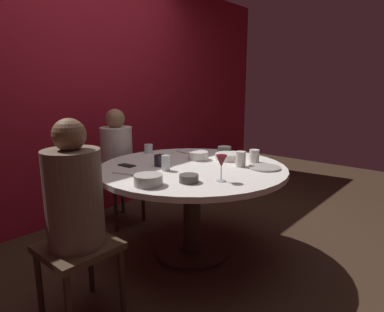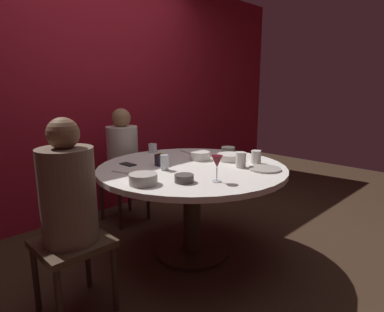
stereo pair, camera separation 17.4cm
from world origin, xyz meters
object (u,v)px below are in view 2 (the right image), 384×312
(dining_table, at_px, (192,182))
(seated_diner_left, at_px, (68,198))
(cup_center_front, at_px, (165,162))
(cup_by_left_diner, at_px, (153,148))
(bowl_rice_portion, at_px, (184,178))
(bowl_sauce_side, at_px, (200,156))
(cup_near_candle, at_px, (256,157))
(bowl_small_white, at_px, (228,151))
(seated_diner_back, at_px, (123,153))
(cell_phone, at_px, (128,164))
(cup_by_right_diner, at_px, (241,160))
(wine_glass, at_px, (217,163))
(candle_holder, at_px, (161,160))
(bowl_serving_large, at_px, (143,179))
(bowl_salad_center, at_px, (230,157))
(dinner_plate, at_px, (265,169))

(dining_table, relative_size, seated_diner_left, 1.23)
(seated_diner_left, height_order, cup_center_front, seated_diner_left)
(cup_by_left_diner, bearing_deg, bowl_rice_portion, -116.72)
(bowl_sauce_side, relative_size, cup_near_candle, 1.59)
(cup_center_front, bearing_deg, bowl_small_white, 1.62)
(seated_diner_back, relative_size, bowl_rice_portion, 9.01)
(cell_phone, xyz_separation_m, cup_by_right_diner, (0.57, -0.69, 0.06))
(cup_by_right_diner, bearing_deg, seated_diner_left, 166.55)
(cup_center_front, bearing_deg, cell_phone, 107.09)
(bowl_small_white, bearing_deg, bowl_sauce_side, 174.84)
(seated_diner_left, xyz_separation_m, cell_phone, (0.67, 0.39, 0.02))
(wine_glass, distance_m, cell_phone, 0.83)
(candle_holder, xyz_separation_m, cup_near_candle, (0.59, -0.50, 0.01))
(cell_phone, height_order, bowl_rice_portion, bowl_rice_portion)
(cup_by_left_diner, bearing_deg, seated_diner_back, 107.59)
(bowl_serving_large, relative_size, cup_by_left_diner, 2.15)
(bowl_salad_center, distance_m, bowl_sauce_side, 0.25)
(bowl_serving_large, xyz_separation_m, bowl_rice_portion, (0.22, -0.15, -0.01))
(candle_holder, height_order, bowl_sauce_side, candle_holder)
(seated_diner_back, distance_m, cup_near_candle, 1.36)
(candle_holder, bearing_deg, seated_diner_left, -167.19)
(cup_by_right_diner, relative_size, cup_center_front, 1.03)
(cup_near_candle, relative_size, cup_center_front, 0.92)
(bowl_serving_large, bearing_deg, bowl_rice_portion, -34.68)
(candle_holder, distance_m, cup_near_candle, 0.77)
(seated_diner_left, xyz_separation_m, cup_by_left_diner, (1.12, 0.63, 0.05))
(seated_diner_back, height_order, bowl_small_white, seated_diner_back)
(bowl_serving_large, bearing_deg, cup_by_right_diner, -12.25)
(bowl_salad_center, bearing_deg, bowl_small_white, 42.34)
(bowl_rice_portion, bearing_deg, dining_table, 38.25)
(bowl_small_white, height_order, cup_by_left_diner, cup_by_left_diner)
(cell_phone, bearing_deg, dining_table, 127.94)
(dinner_plate, relative_size, cup_by_right_diner, 2.04)
(dining_table, bearing_deg, bowl_small_white, 8.09)
(wine_glass, height_order, cup_by_left_diner, wine_glass)
(seated_diner_back, xyz_separation_m, candle_holder, (-0.16, -0.79, 0.08))
(candle_holder, distance_m, dinner_plate, 0.81)
(seated_diner_left, distance_m, bowl_salad_center, 1.38)
(dining_table, distance_m, cup_near_candle, 0.56)
(dining_table, bearing_deg, seated_diner_back, 90.00)
(bowl_small_white, bearing_deg, cell_phone, 160.66)
(bowl_sauce_side, bearing_deg, bowl_serving_large, -163.26)
(cell_phone, height_order, cup_by_right_diner, cup_by_right_diner)
(dining_table, bearing_deg, wine_glass, -114.34)
(candle_holder, distance_m, bowl_rice_portion, 0.50)
(seated_diner_left, height_order, bowl_rice_portion, seated_diner_left)
(cup_by_right_diner, bearing_deg, wine_glass, -164.11)
(bowl_small_white, bearing_deg, candle_holder, 170.81)
(bowl_salad_center, xyz_separation_m, bowl_rice_portion, (-0.72, -0.19, -0.00))
(wine_glass, xyz_separation_m, cell_phone, (-0.15, 0.81, -0.12))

